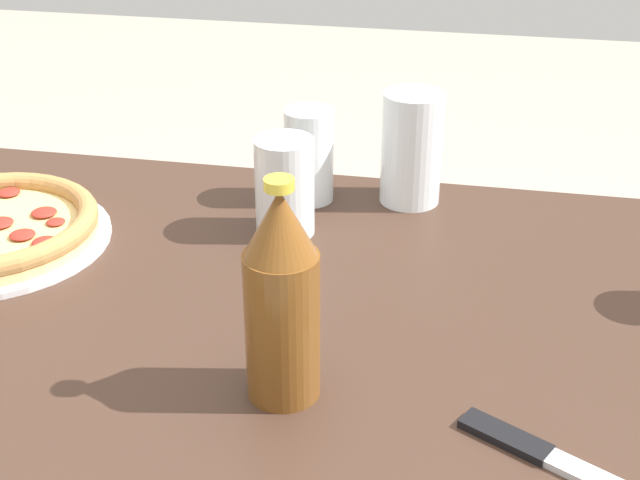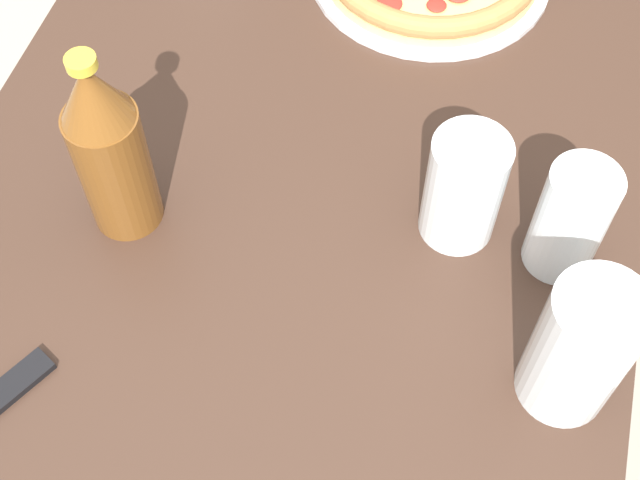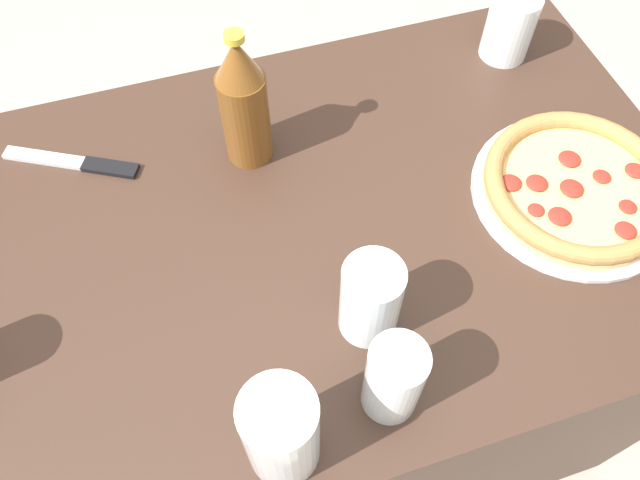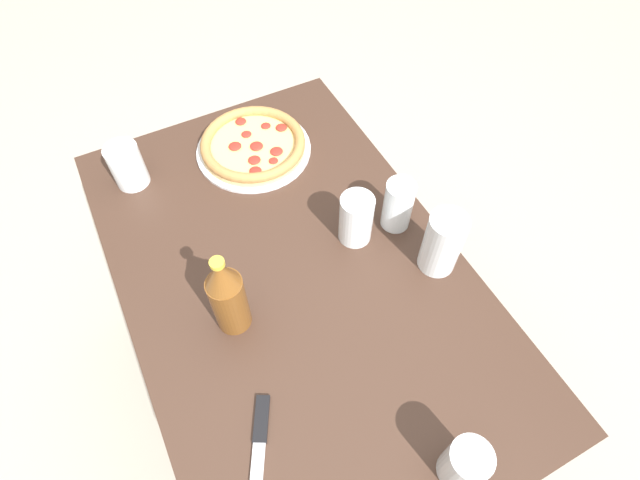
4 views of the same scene
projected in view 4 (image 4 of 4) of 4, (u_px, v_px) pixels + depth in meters
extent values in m
plane|color=#A89E8E|center=(303.00, 385.00, 1.70)|extent=(8.00, 8.00, 0.00)
cube|color=#3D281E|center=(299.00, 341.00, 1.40)|extent=(1.14, 0.71, 0.75)
cylinder|color=silver|center=(254.00, 150.00, 1.30)|extent=(0.30, 0.30, 0.01)
cylinder|color=#DBB775|center=(253.00, 147.00, 1.29)|extent=(0.27, 0.27, 0.01)
cylinder|color=#E5C170|center=(253.00, 145.00, 1.28)|extent=(0.23, 0.23, 0.00)
torus|color=#AD7A42|center=(253.00, 143.00, 1.28)|extent=(0.27, 0.27, 0.03)
ellipsoid|color=maroon|center=(257.00, 146.00, 1.27)|extent=(0.03, 0.03, 0.01)
ellipsoid|color=maroon|center=(241.00, 121.00, 1.33)|extent=(0.03, 0.03, 0.01)
ellipsoid|color=maroon|center=(254.00, 160.00, 1.25)|extent=(0.03, 0.03, 0.01)
ellipsoid|color=maroon|center=(281.00, 127.00, 1.31)|extent=(0.03, 0.03, 0.01)
ellipsoid|color=maroon|center=(235.00, 146.00, 1.27)|extent=(0.03, 0.03, 0.01)
ellipsoid|color=maroon|center=(273.00, 161.00, 1.24)|extent=(0.02, 0.02, 0.01)
ellipsoid|color=maroon|center=(266.00, 126.00, 1.32)|extent=(0.03, 0.03, 0.01)
ellipsoid|color=maroon|center=(246.00, 134.00, 1.30)|extent=(0.03, 0.03, 0.01)
ellipsoid|color=maroon|center=(277.00, 151.00, 1.26)|extent=(0.03, 0.03, 0.01)
ellipsoid|color=maroon|center=(256.00, 171.00, 1.22)|extent=(0.03, 0.03, 0.01)
cylinder|color=white|center=(465.00, 464.00, 0.82)|extent=(0.07, 0.07, 0.11)
cylinder|color=#935123|center=(461.00, 467.00, 0.84)|extent=(0.06, 0.06, 0.05)
cylinder|color=white|center=(442.00, 243.00, 1.04)|extent=(0.08, 0.08, 0.15)
cylinder|color=orange|center=(440.00, 249.00, 1.06)|extent=(0.07, 0.07, 0.10)
cylinder|color=white|center=(398.00, 205.00, 1.11)|extent=(0.07, 0.07, 0.13)
cylinder|color=black|center=(397.00, 210.00, 1.13)|extent=(0.05, 0.05, 0.08)
cylinder|color=white|center=(127.00, 166.00, 1.19)|extent=(0.08, 0.08, 0.11)
cylinder|color=#F4A323|center=(128.00, 167.00, 1.20)|extent=(0.07, 0.07, 0.09)
cylinder|color=white|center=(356.00, 219.00, 1.09)|extent=(0.08, 0.08, 0.13)
cylinder|color=beige|center=(355.00, 226.00, 1.11)|extent=(0.06, 0.06, 0.07)
cylinder|color=brown|center=(230.00, 303.00, 0.96)|extent=(0.07, 0.07, 0.15)
cone|color=brown|center=(221.00, 274.00, 0.88)|extent=(0.07, 0.07, 0.06)
cylinder|color=gold|center=(217.00, 263.00, 0.85)|extent=(0.03, 0.03, 0.01)
cube|color=black|center=(261.00, 419.00, 0.91)|extent=(0.09, 0.06, 0.01)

